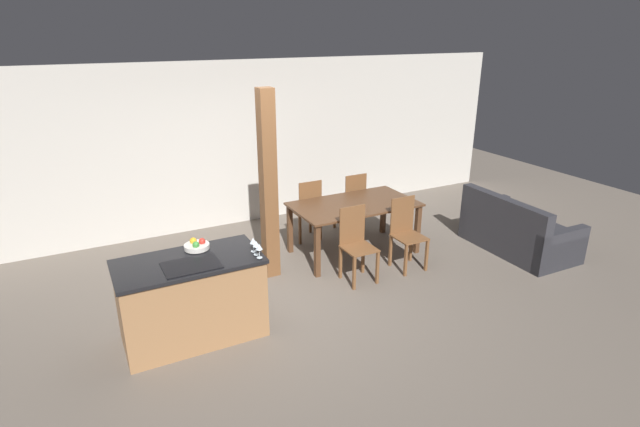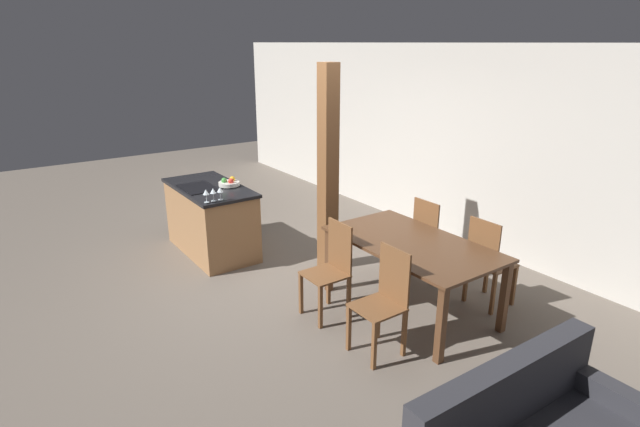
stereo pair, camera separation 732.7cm
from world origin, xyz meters
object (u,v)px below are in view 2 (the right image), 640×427
Objects in this scene: wine_glass_near at (206,193)px; dining_table at (412,250)px; dining_chair_near_right at (384,300)px; dining_chair_far_left at (431,238)px; wine_glass_far at (220,190)px; dining_chair_near_left at (331,268)px; timber_post at (328,171)px; dining_chair_far_right at (488,261)px; fruit_bowl at (229,183)px; wine_glass_middle at (213,191)px; kitchen_island at (211,219)px.

wine_glass_near is 2.45m from dining_table.
dining_chair_near_right is 1.00× the size of dining_chair_far_left.
wine_glass_near is at bearing -164.73° from dining_chair_near_right.
dining_chair_near_right is (2.39, 0.48, -0.53)m from wine_glass_far.
dining_chair_near_left is 0.40× the size of timber_post.
dining_chair_near_left is 1.00× the size of dining_chair_far_right.
fruit_bowl reaches higher than dining_chair_far_right.
dining_chair_near_right is (0.40, -0.73, -0.16)m from dining_table.
wine_glass_near is at bearing -90.00° from wine_glass_far.
wine_glass_middle reaches higher than fruit_bowl.
dining_table is (2.66, 1.07, 0.22)m from kitchen_island.
wine_glass_near is 0.18m from wine_glass_far.
dining_chair_near_left is (1.58, 0.65, -0.53)m from wine_glass_near.
dining_chair_far_right is (0.40, 0.73, -0.16)m from dining_table.
wine_glass_near is at bearing -145.15° from dining_table.
dining_table is 0.85m from dining_chair_far_right.
dining_chair_far_left is at bearing 38.70° from kitchen_island.
fruit_bowl is at bearing 139.50° from wine_glass_middle.
timber_post is (0.63, 1.21, 0.20)m from wine_glass_middle.
dining_chair_near_left is at bearing -118.94° from dining_table.
dining_chair_far_left is (2.25, 1.80, 0.06)m from kitchen_island.
wine_glass_near is at bearing 53.18° from dining_chair_far_left.
wine_glass_near reaches higher than kitchen_island.
wine_glass_near is at bearing -24.72° from kitchen_island.
dining_chair_near_right is 1.00× the size of dining_chair_far_right.
wine_glass_far is (0.52, -0.35, 0.08)m from fruit_bowl.
timber_post is (1.30, 0.99, 0.79)m from kitchen_island.
dining_table is 1.47m from timber_post.
timber_post is at bearing 62.39° from wine_glass_middle.
dining_chair_near_left is 1.46m from dining_chair_far_left.
kitchen_island is 0.94m from wine_glass_near.
dining_chair_near_right is at bearing 118.94° from dining_chair_far_left.
wine_glass_near is at bearing -90.00° from wine_glass_middle.
fruit_bowl is 0.15× the size of dining_table.
wine_glass_near is 0.16× the size of dining_chair_far_left.
dining_chair_near_left is at bearing 16.76° from wine_glass_far.
fruit_bowl is at bearing -176.64° from dining_chair_near_left.
wine_glass_far is (0.00, 0.18, 0.00)m from wine_glass_near.
dining_chair_near_right is (2.91, 0.12, -0.45)m from fruit_bowl.
dining_table is at bearing 3.74° from timber_post.
wine_glass_middle reaches higher than dining_chair_far_right.
wine_glass_middle is 1.76m from dining_chair_near_left.
wine_glass_far is at bearing -168.73° from dining_chair_near_right.
wine_glass_near is (0.67, -0.31, 0.59)m from kitchen_island.
wine_glass_middle reaches higher than dining_chair_near_right.
dining_table is 1.81× the size of dining_chair_far_right.
wine_glass_near reaches higher than dining_chair_near_left.
dining_table is 0.85m from dining_chair_far_left.
wine_glass_middle is at bearing 52.01° from dining_chair_far_left.
wine_glass_middle is 0.16× the size of dining_chair_far_right.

